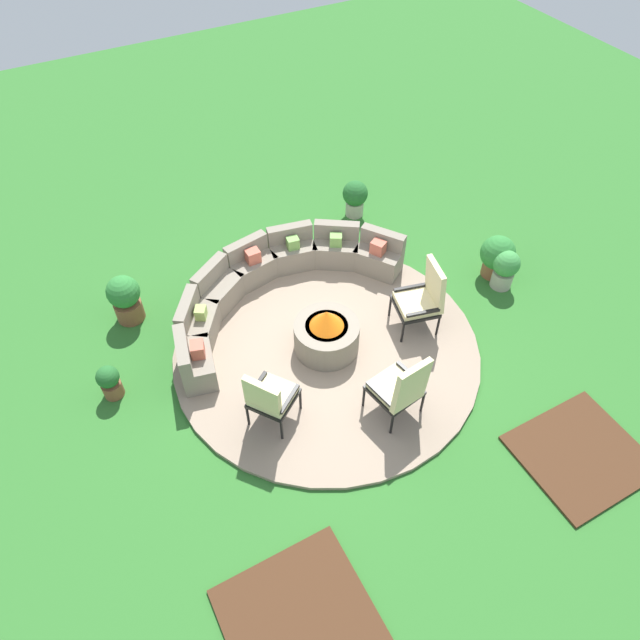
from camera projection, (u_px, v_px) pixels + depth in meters
ground_plane at (326, 349)px, 8.63m from camera, size 24.00×24.00×0.00m
patio_circle at (326, 348)px, 8.61m from camera, size 4.50×4.50×0.06m
mulch_bed_left at (298, 616)px, 6.14m from camera, size 1.53×1.38×0.04m
mulch_bed_right at (580, 454)px, 7.43m from camera, size 1.53×1.38×0.04m
fire_pit at (327, 334)px, 8.37m from camera, size 0.95×0.95×0.75m
curved_stone_bench at (271, 282)px, 9.09m from camera, size 4.06×2.13×0.71m
lounge_chair_front_left at (269, 397)px, 7.31m from camera, size 0.77×0.79×1.08m
lounge_chair_front_right at (401, 388)px, 7.39m from camera, size 0.69×0.68×1.13m
lounge_chair_back_left at (423, 297)px, 8.47m from camera, size 0.74×0.72×1.15m
potted_plant_0 at (497, 255)px, 9.42m from camera, size 0.56×0.56×0.75m
potted_plant_1 at (355, 197)px, 10.54m from camera, size 0.46×0.46×0.69m
potted_plant_2 at (505, 268)px, 9.27m from camera, size 0.43×0.43×0.69m
potted_plant_3 at (109, 381)px, 7.88m from camera, size 0.31×0.31×0.54m
potted_plant_4 at (125, 297)px, 8.74m from camera, size 0.50×0.50×0.81m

